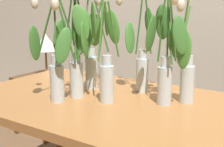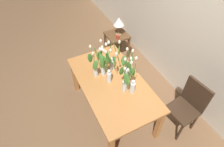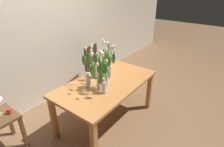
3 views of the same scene
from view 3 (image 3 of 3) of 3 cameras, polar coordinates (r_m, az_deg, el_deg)
ground_plane at (r=3.22m, az=-1.60°, el=-14.23°), size 18.00×18.00×0.00m
room_wall_rear at (r=3.52m, az=-19.91°, el=12.77°), size 9.00×0.10×2.70m
dining_table at (r=2.84m, az=-1.77°, el=-4.33°), size 1.60×0.90×0.74m
tulip_vase_0 at (r=2.61m, az=-2.36°, el=1.05°), size 0.17×0.24×0.59m
tulip_vase_1 at (r=2.44m, az=-2.82°, el=-1.43°), size 0.24×0.21×0.58m
tulip_vase_2 at (r=2.88m, az=-0.99°, el=3.57°), size 0.22×0.19×0.58m
tulip_vase_3 at (r=2.51m, az=-4.20°, el=-0.24°), size 0.26×0.21×0.59m
tulip_vase_4 at (r=2.99m, az=-1.04°, el=3.19°), size 0.17×0.20×0.59m
tulip_vase_5 at (r=2.85m, az=-5.56°, el=1.99°), size 0.15×0.17×0.55m
tulip_vase_6 at (r=2.62m, az=-7.34°, el=-0.31°), size 0.12×0.24×0.58m
dining_chair at (r=3.90m, az=-5.23°, el=2.67°), size 0.44×0.44×0.93m
pillar_candle at (r=2.81m, az=-29.41°, el=-10.21°), size 0.06×0.06×0.07m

